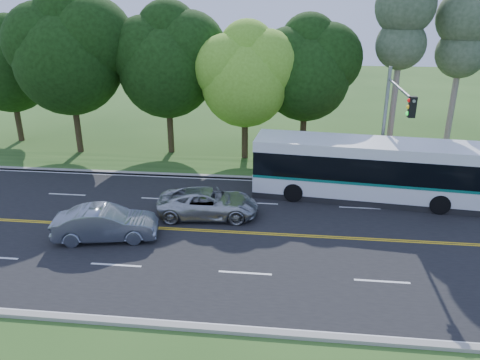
# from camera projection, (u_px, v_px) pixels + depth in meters

# --- Properties ---
(ground) EXTENTS (120.00, 120.00, 0.00)m
(ground) POSITION_uv_depth(u_px,v_px,m) (263.00, 234.00, 22.41)
(ground) COLOR #294C19
(ground) RESTS_ON ground
(road) EXTENTS (60.00, 14.00, 0.02)m
(road) POSITION_uv_depth(u_px,v_px,m) (263.00, 234.00, 22.41)
(road) COLOR black
(road) RESTS_ON ground
(curb_north) EXTENTS (60.00, 0.30, 0.15)m
(curb_north) POSITION_uv_depth(u_px,v_px,m) (270.00, 179.00, 29.00)
(curb_north) COLOR #9A978B
(curb_north) RESTS_ON ground
(curb_south) EXTENTS (60.00, 0.30, 0.15)m
(curb_south) POSITION_uv_depth(u_px,v_px,m) (249.00, 332.00, 15.77)
(curb_south) COLOR #9A978B
(curb_south) RESTS_ON ground
(grass_verge) EXTENTS (60.00, 4.00, 0.10)m
(grass_verge) POSITION_uv_depth(u_px,v_px,m) (272.00, 169.00, 30.72)
(grass_verge) COLOR #294C19
(grass_verge) RESTS_ON ground
(lane_markings) EXTENTS (57.60, 13.82, 0.00)m
(lane_markings) POSITION_uv_depth(u_px,v_px,m) (261.00, 233.00, 22.41)
(lane_markings) COLOR gold
(lane_markings) RESTS_ON road
(tree_row) EXTENTS (44.70, 9.10, 13.84)m
(tree_row) POSITION_uv_depth(u_px,v_px,m) (201.00, 58.00, 31.70)
(tree_row) COLOR #312316
(tree_row) RESTS_ON ground
(bougainvillea_hedge) EXTENTS (9.50, 2.25, 1.50)m
(bougainvillea_hedge) POSITION_uv_depth(u_px,v_px,m) (387.00, 168.00, 28.94)
(bougainvillea_hedge) COLOR maroon
(bougainvillea_hedge) RESTS_ON ground
(traffic_signal) EXTENTS (0.42, 6.10, 7.00)m
(traffic_signal) POSITION_uv_depth(u_px,v_px,m) (392.00, 115.00, 25.03)
(traffic_signal) COLOR gray
(traffic_signal) RESTS_ON ground
(transit_bus) EXTENTS (12.90, 3.99, 3.32)m
(transit_bus) POSITION_uv_depth(u_px,v_px,m) (370.00, 171.00, 25.71)
(transit_bus) COLOR white
(transit_bus) RESTS_ON road
(sedan) EXTENTS (4.96, 2.53, 1.56)m
(sedan) POSITION_uv_depth(u_px,v_px,m) (106.00, 224.00, 21.68)
(sedan) COLOR slate
(sedan) RESTS_ON road
(suv) EXTENTS (5.32, 2.80, 1.43)m
(suv) POSITION_uv_depth(u_px,v_px,m) (208.00, 203.00, 23.99)
(suv) COLOR #B0B4B5
(suv) RESTS_ON road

